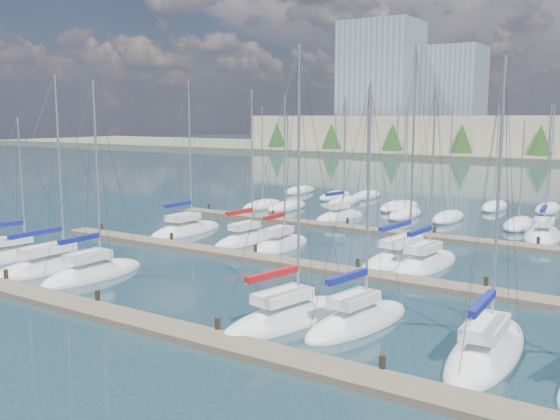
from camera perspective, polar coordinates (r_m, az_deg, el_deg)
The scene contains 19 objects.
ground at distance 81.32m, azimuth 18.21°, elevation 1.22°, with size 400.00×400.00×0.00m, color #213A43.
dock_near at distance 30.61m, azimuth -12.69°, elevation -9.95°, with size 44.00×1.93×1.10m.
dock_mid at distance 41.12m, azimuth 1.56°, elevation -4.96°, with size 44.00×1.93×1.10m.
dock_far at distance 53.26m, azimuth 9.57°, elevation -1.96°, with size 44.00×1.93×1.10m.
sailboat_h at distance 53.70m, azimuth -8.56°, elevation -1.83°, with size 3.24×8.14×13.57m.
sailboat_i at distance 48.97m, azimuth -2.99°, elevation -2.72°, with size 2.59×7.65×12.53m.
sailboat_c at distance 40.25m, azimuth -16.70°, elevation -5.58°, with size 2.90×7.53×12.64m.
sailboat_f at distance 27.67m, azimuth 18.35°, elevation -12.15°, with size 2.94×9.14×12.89m.
sailboat_b at distance 43.18m, azimuth -19.95°, elevation -4.80°, with size 3.08×9.67×13.13m.
sailboat_o at distance 60.25m, azimuth 5.49°, elevation -0.62°, with size 3.59×6.78×12.38m.
sailboat_j at distance 46.83m, azimuth 0.06°, elevation -3.25°, with size 2.79×7.13×12.05m.
sailboat_q at distance 55.01m, azimuth 22.90°, elevation -2.17°, with size 3.51×8.03×11.44m.
sailboat_k at distance 43.94m, azimuth 11.25°, elevation -4.20°, with size 3.84×10.51×15.31m.
sailboat_e at distance 30.08m, azimuth 7.15°, elevation -10.07°, with size 3.52×7.70×12.01m.
sailboat_l at distance 42.14m, azimuth 13.13°, elevation -4.82°, with size 3.11×8.34×12.50m.
sailboat_a at distance 46.92m, azimuth -22.86°, elevation -3.91°, with size 3.13×7.29×10.45m.
sailboat_d at distance 30.39m, azimuth 0.75°, elevation -9.81°, with size 4.18×8.78×13.78m.
distant_boats at distance 67.41m, azimuth 10.97°, elevation 0.32°, with size 36.93×20.75×13.30m.
shoreline at distance 171.20m, azimuth 22.11°, elevation 7.14°, with size 400.00×60.00×38.00m.
Camera 1 is at (21.15, -17.92, 9.75)m, focal length 40.00 mm.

